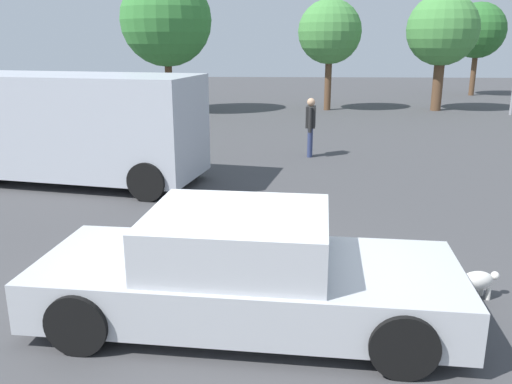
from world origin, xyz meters
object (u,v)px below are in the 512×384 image
at_px(van_white, 77,125).
at_px(pedestrian, 311,122).
at_px(sedan_foreground, 245,272).
at_px(dog, 473,281).

height_order(van_white, pedestrian, van_white).
distance_m(van_white, pedestrian, 5.86).
relative_size(sedan_foreground, pedestrian, 3.00).
distance_m(sedan_foreground, van_white, 7.06).
bearing_deg(sedan_foreground, pedestrian, 86.99).
bearing_deg(dog, van_white, -56.22).
xyz_separation_m(sedan_foreground, dog, (2.67, 0.61, -0.33)).
bearing_deg(dog, sedan_foreground, -5.34).
bearing_deg(dog, pedestrian, -97.42).
bearing_deg(pedestrian, van_white, 35.19).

